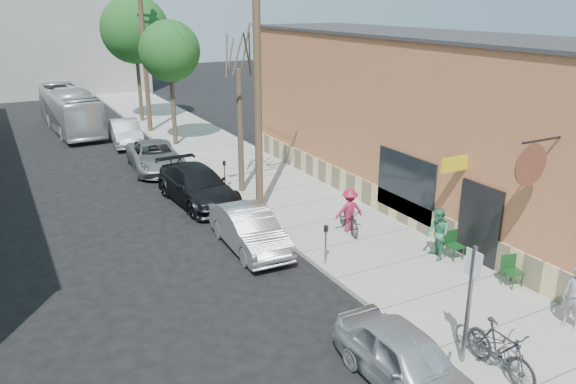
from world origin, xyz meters
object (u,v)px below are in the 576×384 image
parking_meter_far (225,170)px  utility_pole_near (256,71)px  patio_chair_b (513,272)px  cyclist (349,210)px  parked_bike_b (487,340)px  patron_green (437,234)px  parked_bike_a (501,350)px  patron_grey (575,297)px  car_0 (407,361)px  patio_chair_a (455,246)px  sign_post (470,294)px  car_4 (126,133)px  car_3 (155,156)px  parking_meter_near (326,238)px  car_2 (197,186)px  tree_leafy_far (135,30)px  tree_leafy_mid (170,51)px  tree_bare (240,132)px  bus (70,110)px

parking_meter_far → utility_pole_near: (0.14, -3.02, 4.43)m
patio_chair_b → cyclist: size_ratio=0.57×
patio_chair_b → cyclist: 5.77m
parked_bike_b → patron_green: bearing=50.6°
parked_bike_a → patron_grey: bearing=11.8°
utility_pole_near → car_0: 11.78m
parking_meter_far → patio_chair_a: bearing=-69.1°
sign_post → car_4: 24.29m
sign_post → car_3: sign_post is taller
patron_grey → patron_green: bearing=169.1°
utility_pole_near → cyclist: utility_pole_near is taller
sign_post → parking_meter_far: 13.77m
parking_meter_near → patio_chair_a: bearing=-23.5°
patio_chair_b → car_2: 12.33m
car_0 → car_4: 24.13m
sign_post → parked_bike_b: size_ratio=1.67×
car_2 → car_3: size_ratio=1.03×
parking_meter_far → car_4: (-1.79, 10.45, -0.29)m
cyclist → car_3: 11.68m
sign_post → utility_pole_near: 11.30m
sign_post → tree_leafy_far: bearing=89.1°
tree_leafy_mid → car_0: tree_leafy_mid is taller
patron_grey → car_0: size_ratio=0.43×
cyclist → parked_bike_a: size_ratio=0.78×
patio_chair_a → car_0: (-5.16, -3.96, 0.06)m
car_0 → car_4: (-0.34, 24.13, 0.04)m
tree_bare → cyclist: (1.51, -5.81, -1.77)m
tree_leafy_mid → sign_post: bearing=-91.1°
tree_bare → parked_bike_b: size_ratio=3.03×
patron_grey → cyclist: patron_grey is taller
cyclist → car_0: size_ratio=0.40×
parking_meter_far → parked_bike_a: parking_meter_far is taller
utility_pole_near → tree_bare: 3.72m
sign_post → tree_leafy_far: (0.45, 29.81, 4.18)m
tree_bare → patio_chair_a: size_ratio=5.77×
cyclist → car_3: (-3.75, 11.06, -0.25)m
tree_bare → bus: size_ratio=0.54×
parking_meter_far → car_3: (-1.69, 4.74, -0.31)m
sign_post → patio_chair_a: sign_post is taller
parking_meter_far → car_4: car_4 is taller
utility_pole_near → car_4: utility_pole_near is taller
parking_meter_far → car_0: (-1.45, -13.68, -0.33)m
sign_post → tree_bare: size_ratio=0.55×
tree_bare → parked_bike_a: tree_bare is taller
patron_green → parked_bike_b: 5.14m
parking_meter_near → car_4: bearing=95.5°
car_2 → bus: bearing=94.8°
parking_meter_far → patron_green: patron_green is taller
patio_chair_a → patio_chair_b: same height
tree_leafy_mid → car_2: bearing=-102.0°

